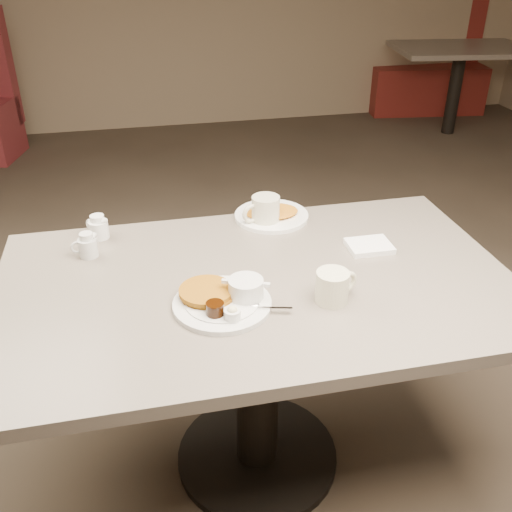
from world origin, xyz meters
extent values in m
cube|color=#4C3F33|center=(0.00, 0.00, -0.01)|extent=(7.00, 8.00, 0.02)
cube|color=slate|center=(0.00, 0.00, 0.73)|extent=(1.50, 0.90, 0.04)
cylinder|color=black|center=(0.00, 0.00, 0.38)|extent=(0.14, 0.14, 0.69)
cylinder|color=black|center=(0.00, 0.00, 0.01)|extent=(0.56, 0.56, 0.03)
cylinder|color=silver|center=(-0.12, -0.11, 0.76)|extent=(0.35, 0.35, 0.01)
cylinder|color=silver|center=(-0.12, -0.11, 0.77)|extent=(0.26, 0.26, 0.00)
cylinder|color=#945C0E|center=(-0.15, -0.07, 0.77)|extent=(0.20, 0.20, 0.01)
cylinder|color=#945C0E|center=(-0.16, -0.07, 0.78)|extent=(0.19, 0.19, 0.01)
cylinder|color=silver|center=(-0.05, -0.10, 0.79)|extent=(0.12, 0.12, 0.05)
cube|color=silver|center=(-0.11, -0.08, 0.81)|extent=(0.02, 0.02, 0.01)
cube|color=silver|center=(0.00, -0.12, 0.81)|extent=(0.02, 0.02, 0.01)
ellipsoid|color=white|center=(-0.06, -0.09, 0.81)|extent=(0.05, 0.05, 0.03)
ellipsoid|color=white|center=(-0.04, -0.11, 0.81)|extent=(0.05, 0.05, 0.02)
cylinder|color=black|center=(-0.15, -0.17, 0.78)|extent=(0.06, 0.06, 0.04)
cylinder|color=silver|center=(-0.11, -0.19, 0.78)|extent=(0.06, 0.06, 0.03)
ellipsoid|color=beige|center=(-0.11, -0.19, 0.79)|extent=(0.03, 0.03, 0.02)
cube|color=silver|center=(0.00, -0.17, 0.77)|extent=(0.10, 0.03, 0.00)
ellipsoid|color=silver|center=(-0.04, -0.14, 0.77)|extent=(0.04, 0.03, 0.01)
cylinder|color=beige|center=(0.18, -0.15, 0.80)|extent=(0.11, 0.11, 0.09)
cylinder|color=black|center=(0.18, -0.15, 0.83)|extent=(0.09, 0.09, 0.01)
torus|color=beige|center=(0.22, -0.13, 0.80)|extent=(0.07, 0.03, 0.06)
cube|color=white|center=(0.39, 0.11, 0.76)|extent=(0.14, 0.11, 0.02)
cylinder|color=beige|center=(0.11, 0.35, 0.80)|extent=(0.12, 0.12, 0.10)
torus|color=beige|center=(0.06, 0.34, 0.80)|extent=(0.07, 0.03, 0.07)
cylinder|color=silver|center=(-0.48, 0.25, 0.78)|extent=(0.07, 0.07, 0.06)
cylinder|color=silver|center=(-0.48, 0.25, 0.82)|extent=(0.05, 0.05, 0.02)
cone|color=silver|center=(-0.46, 0.25, 0.82)|extent=(0.02, 0.02, 0.02)
torus|color=silver|center=(-0.51, 0.25, 0.79)|extent=(0.04, 0.01, 0.04)
cylinder|color=white|center=(-0.45, 0.37, 0.78)|extent=(0.08, 0.08, 0.06)
cylinder|color=white|center=(-0.45, 0.37, 0.82)|extent=(0.06, 0.06, 0.02)
cone|color=white|center=(-0.43, 0.35, 0.82)|extent=(0.03, 0.03, 0.02)
torus|color=white|center=(-0.48, 0.39, 0.79)|extent=(0.04, 0.04, 0.05)
cylinder|color=white|center=(0.14, 0.39, 0.76)|extent=(0.26, 0.26, 0.01)
ellipsoid|color=orange|center=(0.14, 0.39, 0.78)|extent=(0.19, 0.14, 0.02)
cube|color=maroon|center=(2.59, 3.92, 0.23)|extent=(1.15, 0.56, 0.45)
cube|color=maroon|center=(2.61, 4.11, 0.67)|extent=(1.11, 0.26, 0.90)
cube|color=slate|center=(2.49, 3.24, 0.73)|extent=(1.20, 0.88, 0.04)
cylinder|color=black|center=(2.49, 3.24, 0.35)|extent=(0.12, 0.12, 0.71)
camera|label=1|loc=(-0.31, -1.38, 1.65)|focal=40.38mm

